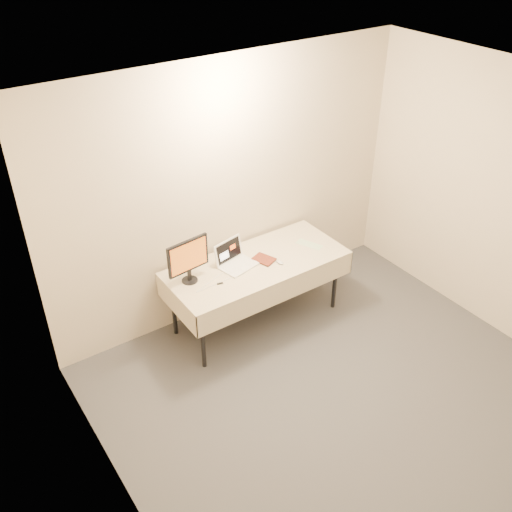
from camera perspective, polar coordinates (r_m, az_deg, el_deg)
ground at (r=5.13m, az=13.82°, el=-18.26°), size 5.00×5.00×0.00m
back_wall at (r=5.76m, az=-2.50°, el=6.52°), size 4.00×0.10×2.70m
table at (r=5.77m, az=0.07°, el=-1.15°), size 1.86×0.81×0.74m
laptop at (r=5.67m, az=-2.18°, el=-0.36°), size 0.40×0.36×0.24m
monitor at (r=5.36m, az=-6.81°, el=-0.18°), size 0.44×0.17×0.45m
book at (r=5.65m, az=0.33°, el=0.10°), size 0.16×0.08×0.22m
alarm_clock at (r=5.88m, az=-2.80°, el=0.51°), size 0.12×0.07×0.05m
clicker at (r=5.72m, az=2.39°, el=-0.63°), size 0.06×0.10×0.02m
paper_form at (r=6.05m, az=5.35°, el=1.17°), size 0.21×0.30×0.00m
usb_dongle at (r=5.44m, az=-3.62°, el=-2.76°), size 0.06×0.03×0.01m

